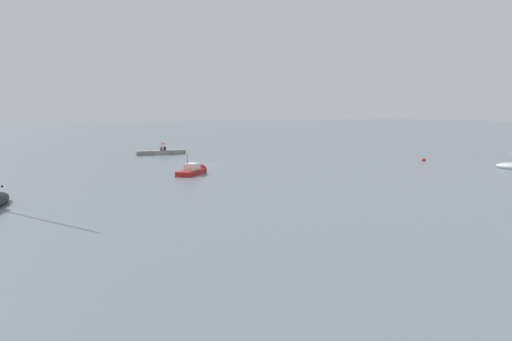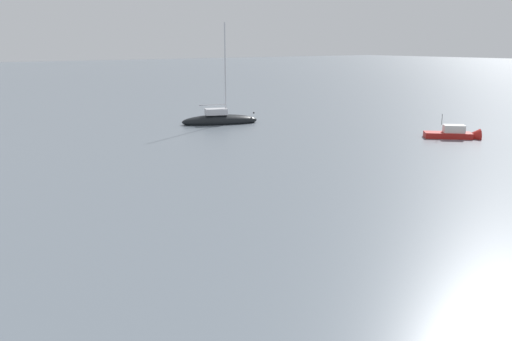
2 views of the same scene
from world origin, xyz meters
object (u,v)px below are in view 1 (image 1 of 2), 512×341
object	(u,v)px
person_seated_grey_right	(161,149)
umbrella_open_red	(163,144)
person_seated_dark_left	(165,149)
mooring_buoy_near	(424,160)
motorboat_red_mid	(193,172)

from	to	relation	value
person_seated_grey_right	umbrella_open_red	world-z (taller)	umbrella_open_red
person_seated_dark_left	person_seated_grey_right	xyz separation A→B (m)	(0.56, -0.10, 0.00)
umbrella_open_red	mooring_buoy_near	world-z (taller)	umbrella_open_red
umbrella_open_red	motorboat_red_mid	xyz separation A→B (m)	(4.53, 27.87, -1.48)
person_seated_dark_left	mooring_buoy_near	size ratio (longest dim) A/B	1.23
person_seated_dark_left	umbrella_open_red	xyz separation A→B (m)	(0.26, -0.14, 0.85)
person_seated_dark_left	motorboat_red_mid	size ratio (longest dim) A/B	0.15
motorboat_red_mid	mooring_buoy_near	distance (m)	34.94
umbrella_open_red	motorboat_red_mid	bearing A→B (deg)	80.76
person_seated_dark_left	umbrella_open_red	world-z (taller)	umbrella_open_red
person_seated_grey_right	mooring_buoy_near	world-z (taller)	person_seated_grey_right
person_seated_grey_right	umbrella_open_red	bearing A→B (deg)	-162.00
person_seated_dark_left	person_seated_grey_right	bearing A→B (deg)	0.82
person_seated_dark_left	mooring_buoy_near	world-z (taller)	person_seated_dark_left
person_seated_grey_right	mooring_buoy_near	xyz separation A→B (m)	(-30.69, 27.22, -0.83)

